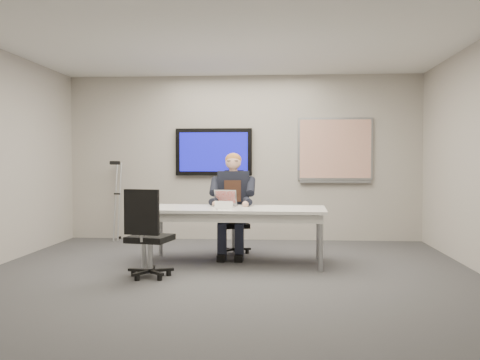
# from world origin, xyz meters

# --- Properties ---
(floor) EXTENTS (6.00, 6.00, 0.02)m
(floor) POSITION_xyz_m (0.00, 0.00, 0.00)
(floor) COLOR #3B3B3E
(floor) RESTS_ON ground
(ceiling) EXTENTS (6.00, 6.00, 0.02)m
(ceiling) POSITION_xyz_m (0.00, 0.00, 2.80)
(ceiling) COLOR white
(ceiling) RESTS_ON wall_back
(wall_back) EXTENTS (6.00, 0.02, 2.80)m
(wall_back) POSITION_xyz_m (0.00, 3.00, 1.40)
(wall_back) COLOR #ABA59A
(wall_back) RESTS_ON ground
(wall_front) EXTENTS (6.00, 0.02, 2.80)m
(wall_front) POSITION_xyz_m (0.00, -3.00, 1.40)
(wall_front) COLOR #ABA59A
(wall_front) RESTS_ON ground
(conference_table) EXTENTS (2.41, 1.08, 0.73)m
(conference_table) POSITION_xyz_m (0.03, 0.88, 0.65)
(conference_table) COLOR white
(conference_table) RESTS_ON ground
(tv_display) EXTENTS (1.30, 0.09, 0.80)m
(tv_display) POSITION_xyz_m (-0.50, 2.95, 1.50)
(tv_display) COLOR black
(tv_display) RESTS_ON wall_back
(whiteboard) EXTENTS (1.25, 0.08, 1.10)m
(whiteboard) POSITION_xyz_m (1.55, 2.97, 1.53)
(whiteboard) COLOR #96999E
(whiteboard) RESTS_ON wall_back
(office_chair_far) EXTENTS (0.55, 0.55, 0.95)m
(office_chair_far) POSITION_xyz_m (-0.06, 1.60, 0.30)
(office_chair_far) COLOR black
(office_chair_far) RESTS_ON ground
(office_chair_near) EXTENTS (0.58, 0.58, 1.03)m
(office_chair_near) POSITION_xyz_m (-0.89, -0.10, 0.32)
(office_chair_near) COLOR black
(office_chair_near) RESTS_ON ground
(seated_person) EXTENTS (0.47, 0.80, 1.46)m
(seated_person) POSITION_xyz_m (-0.05, 1.35, 0.59)
(seated_person) COLOR #1F2334
(seated_person) RESTS_ON office_chair_far
(crutch) EXTENTS (0.33, 0.61, 1.41)m
(crutch) POSITION_xyz_m (-2.13, 2.80, 0.69)
(crutch) COLOR #A6A9AE
(crutch) RESTS_ON ground
(laptop) EXTENTS (0.34, 0.34, 0.22)m
(laptop) POSITION_xyz_m (-0.12, 1.09, 0.79)
(laptop) COLOR #AAAAAC
(laptop) RESTS_ON conference_table
(name_tent) EXTENTS (0.26, 0.14, 0.10)m
(name_tent) POSITION_xyz_m (-0.10, 0.70, 0.78)
(name_tent) COLOR white
(name_tent) RESTS_ON conference_table
(pen) EXTENTS (0.03, 0.14, 0.01)m
(pen) POSITION_xyz_m (-0.17, 0.54, 0.74)
(pen) COLOR black
(pen) RESTS_ON conference_table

